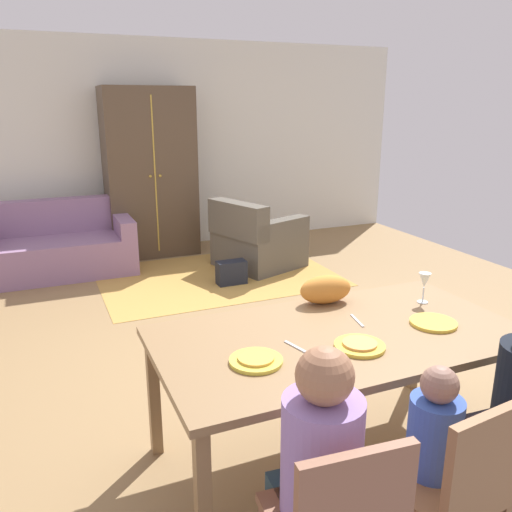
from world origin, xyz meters
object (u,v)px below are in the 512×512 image
at_px(plate_near_man, 256,361).
at_px(dining_chair_child, 458,483).
at_px(armoire, 150,173).
at_px(person_man, 316,487).
at_px(wine_glass, 424,282).
at_px(person_child, 424,470).
at_px(armchair, 256,241).
at_px(couch, 57,248).
at_px(plate_near_child, 360,346).
at_px(cat, 326,289).
at_px(dining_table, 339,345).
at_px(plate_near_woman, 433,323).
at_px(handbag, 231,273).

distance_m(plate_near_man, dining_chair_child, 0.96).
bearing_deg(dining_chair_child, armoire, 90.10).
distance_m(person_man, dining_chair_child, 0.56).
height_order(wine_glass, person_child, wine_glass).
bearing_deg(plate_near_man, armchair, 66.80).
bearing_deg(couch, armchair, -17.03).
distance_m(plate_near_child, person_child, 0.62).
xyz_separation_m(plate_near_child, dining_chair_child, (0.01, -0.69, -0.28)).
distance_m(dining_chair_child, armchair, 4.43).
bearing_deg(dining_chair_child, cat, 83.68).
bearing_deg(person_man, plate_near_child, 44.36).
distance_m(person_child, couch, 4.97).
bearing_deg(cat, couch, 115.44).
height_order(wine_glass, armoire, armoire).
relative_size(dining_table, person_child, 2.07).
distance_m(plate_near_child, cat, 0.61).
bearing_deg(dining_table, dining_chair_child, -89.41).
height_order(plate_near_man, couch, couch).
bearing_deg(armoire, plate_near_woman, -83.47).
bearing_deg(armchair, plate_near_man, -113.20).
bearing_deg(cat, wine_glass, -17.46).
bearing_deg(person_child, couch, 104.03).
bearing_deg(couch, cat, -69.93).
bearing_deg(dining_table, armoire, 90.01).
bearing_deg(armchair, plate_near_woman, -97.63).
relative_size(person_man, dining_chair_child, 1.28).
relative_size(dining_chair_child, person_child, 0.94).
xyz_separation_m(person_man, cat, (0.67, 1.10, 0.33)).
bearing_deg(plate_near_woman, armchair, 82.37).
bearing_deg(plate_near_man, person_man, -89.69).
relative_size(person_man, couch, 0.66).
bearing_deg(handbag, dining_chair_child, -97.34).
distance_m(dining_chair_child, cat, 1.33).
bearing_deg(plate_near_child, plate_near_man, 173.50).
bearing_deg(plate_near_woman, person_child, -131.59).
distance_m(wine_glass, dining_chair_child, 1.31).
relative_size(cat, handbag, 1.00).
bearing_deg(armchair, handbag, -136.02).
bearing_deg(cat, person_man, -116.13).
xyz_separation_m(person_man, armoire, (0.52, 5.20, 0.54)).
bearing_deg(couch, plate_near_man, -80.88).
relative_size(dining_chair_child, couch, 0.51).
distance_m(plate_near_man, wine_glass, 1.26).
height_order(cat, armoire, armoire).
bearing_deg(person_child, armoire, 89.97).
xyz_separation_m(dining_table, person_child, (-0.00, -0.70, -0.26)).
bearing_deg(handbag, person_man, -105.68).
relative_size(dining_table, armoire, 0.91).
bearing_deg(plate_near_man, plate_near_woman, 1.09).
xyz_separation_m(plate_near_man, couch, (-0.68, 4.24, -0.47)).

